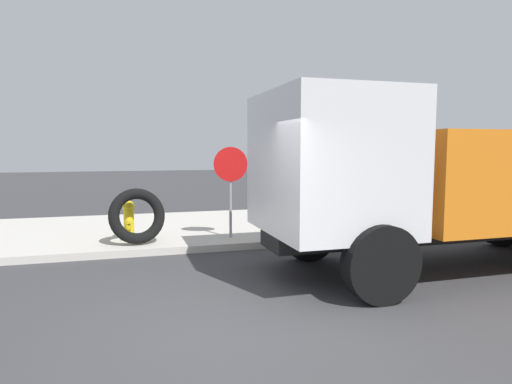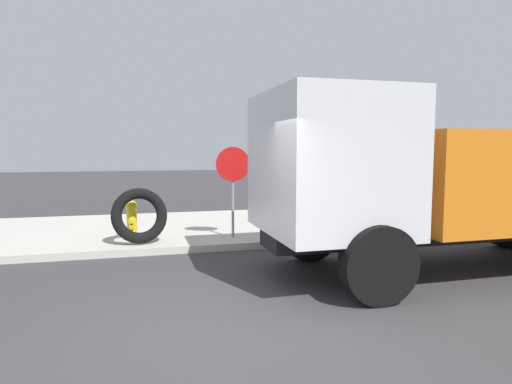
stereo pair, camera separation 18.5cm
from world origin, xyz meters
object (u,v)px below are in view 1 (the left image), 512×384
Objects in this scene: loose_tire at (137,216)px; dump_truck_orange at (449,178)px; fire_hydrant at (129,219)px; stop_sign at (231,175)px.

dump_truck_orange is at bearing -28.92° from loose_tire.
fire_hydrant is 0.12× the size of dump_truck_orange.
loose_tire reaches higher than fire_hydrant.
dump_truck_orange is (5.40, -3.36, 1.00)m from fire_hydrant.
loose_tire is at bearing 151.08° from dump_truck_orange.
loose_tire is at bearing -70.32° from fire_hydrant.
stop_sign is at bearing 3.77° from loose_tire.
stop_sign is (2.01, 0.13, 0.80)m from loose_tire.
dump_truck_orange is (3.22, -3.02, 0.07)m from stop_sign.
dump_truck_orange is (5.23, -2.89, 0.87)m from loose_tire.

